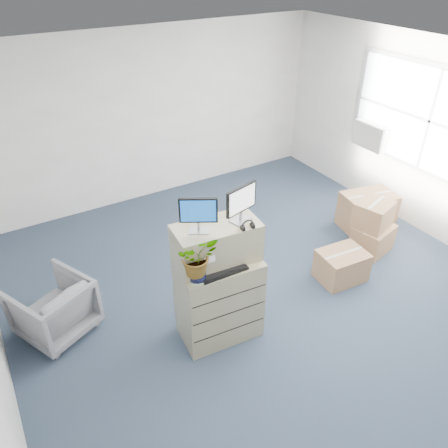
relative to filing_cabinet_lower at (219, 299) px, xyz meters
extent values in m
plane|color=#263145|center=(0.81, -0.01, -0.51)|extent=(7.00, 7.00, 0.00)
cube|color=beige|center=(0.81, 3.50, 0.89)|extent=(6.00, 0.02, 2.80)
cube|color=gray|center=(3.77, 0.49, 1.19)|extent=(0.06, 2.72, 1.52)
cube|color=white|center=(3.73, 0.49, 1.19)|extent=(0.01, 2.60, 1.40)
cube|color=silver|center=(3.68, 1.39, 0.69)|extent=(0.24, 0.60, 0.40)
cube|color=#978E68|center=(0.00, 0.00, 0.00)|extent=(0.92, 0.61, 1.02)
cube|color=#978E68|center=(0.00, 0.05, 0.73)|extent=(0.91, 0.52, 0.44)
cube|color=#99999E|center=(-0.19, 0.05, 0.95)|extent=(0.24, 0.22, 0.01)
cylinder|color=#99999E|center=(-0.19, 0.05, 1.00)|extent=(0.03, 0.03, 0.09)
cube|color=black|center=(-0.19, 0.05, 1.18)|extent=(0.33, 0.21, 0.27)
cube|color=navy|center=(-0.20, 0.04, 1.18)|extent=(0.29, 0.17, 0.23)
cube|color=#99999E|center=(0.26, 0.00, 0.95)|extent=(0.24, 0.20, 0.01)
cylinder|color=#99999E|center=(0.26, 0.00, 1.01)|extent=(0.03, 0.03, 0.09)
cube|color=black|center=(0.26, 0.00, 1.20)|extent=(0.39, 0.12, 0.28)
cube|color=silver|center=(0.26, -0.02, 1.20)|extent=(0.35, 0.09, 0.24)
torus|color=black|center=(0.24, -0.16, 0.98)|extent=(0.13, 0.03, 0.13)
cube|color=black|center=(-0.04, -0.14, 0.52)|extent=(0.52, 0.23, 0.03)
ellipsoid|color=silver|center=(0.27, -0.15, 0.53)|extent=(0.10, 0.08, 0.03)
cylinder|color=#909398|center=(0.13, 0.08, 0.63)|extent=(0.07, 0.07, 0.24)
cube|color=silver|center=(-0.04, 0.08, 0.52)|extent=(0.06, 0.05, 0.02)
cube|color=black|center=(-0.04, 0.08, 0.58)|extent=(0.05, 0.04, 0.10)
cube|color=black|center=(0.39, 0.07, 0.54)|extent=(0.23, 0.18, 0.06)
cube|color=#4391E6|center=(0.32, 0.11, 0.62)|extent=(0.29, 0.22, 0.10)
cylinder|color=#8DA988|center=(-0.32, -0.12, 0.52)|extent=(0.20, 0.20, 0.02)
cylinder|color=black|center=(-0.32, -0.12, 0.59)|extent=(0.17, 0.17, 0.13)
imported|color=#195016|center=(-0.32, -0.12, 0.77)|extent=(0.43, 0.47, 0.34)
imported|color=slate|center=(-1.59, 0.99, -0.13)|extent=(0.97, 0.95, 0.77)
cube|color=#A1784D|center=(1.88, 0.00, -0.30)|extent=(0.64, 0.52, 0.42)
cube|color=#A1784D|center=(2.73, 0.25, -0.31)|extent=(0.64, 0.56, 0.40)
cube|color=#A1784D|center=(2.71, 0.30, 0.08)|extent=(0.59, 0.56, 0.38)
cube|color=#A1784D|center=(3.13, 0.75, -0.23)|extent=(0.88, 0.66, 0.57)
camera|label=1|loc=(-1.80, -3.10, 3.33)|focal=35.00mm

